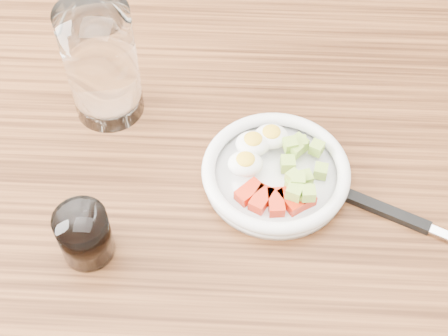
{
  "coord_description": "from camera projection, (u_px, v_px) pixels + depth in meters",
  "views": [
    {
      "loc": [
        0.01,
        -0.45,
        1.42
      ],
      "look_at": [
        -0.01,
        0.01,
        0.8
      ],
      "focal_mm": 50.0,
      "sensor_mm": 36.0,
      "label": 1
    }
  ],
  "objects": [
    {
      "name": "bowl",
      "position": [
        275.0,
        171.0,
        0.78
      ],
      "size": [
        0.19,
        0.19,
        0.04
      ],
      "color": "white",
      "rests_on": "dining_table"
    },
    {
      "name": "water_glass",
      "position": [
        101.0,
        64.0,
        0.8
      ],
      "size": [
        0.09,
        0.09,
        0.17
      ],
      "primitive_type": "cylinder",
      "color": "white",
      "rests_on": "dining_table"
    },
    {
      "name": "dining_table",
      "position": [
        231.0,
        230.0,
        0.87
      ],
      "size": [
        1.5,
        0.9,
        0.77
      ],
      "color": "brown",
      "rests_on": "ground"
    },
    {
      "name": "coffee_glass",
      "position": [
        85.0,
        235.0,
        0.71
      ],
      "size": [
        0.06,
        0.06,
        0.07
      ],
      "color": "white",
      "rests_on": "dining_table"
    },
    {
      "name": "fork",
      "position": [
        411.0,
        221.0,
        0.75
      ],
      "size": [
        0.21,
        0.11,
        0.01
      ],
      "color": "black",
      "rests_on": "dining_table"
    }
  ]
}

